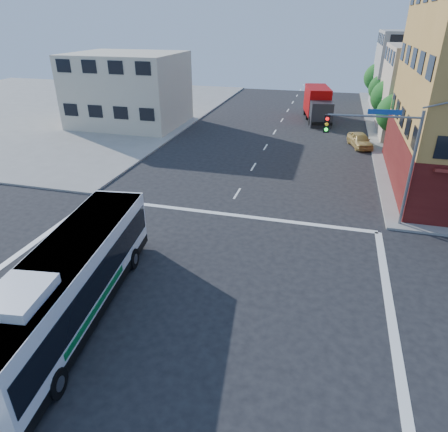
# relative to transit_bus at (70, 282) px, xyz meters

# --- Properties ---
(ground) EXTENTS (120.00, 120.00, 0.00)m
(ground) POSITION_rel_transit_bus_xyz_m (3.55, 1.73, -1.76)
(ground) COLOR black
(ground) RESTS_ON ground
(sidewalk_nw) EXTENTS (50.00, 50.00, 0.15)m
(sidewalk_nw) POSITION_rel_transit_bus_xyz_m (-31.45, 36.73, -1.69)
(sidewalk_nw) COLOR gray
(sidewalk_nw) RESTS_ON ground
(building_east_near) EXTENTS (12.06, 10.06, 9.00)m
(building_east_near) POSITION_rel_transit_bus_xyz_m (20.53, 35.71, 2.74)
(building_east_near) COLOR #C6B297
(building_east_near) RESTS_ON ground
(building_east_far) EXTENTS (12.06, 10.06, 10.00)m
(building_east_far) POSITION_rel_transit_bus_xyz_m (20.53, 49.71, 3.24)
(building_east_far) COLOR gray
(building_east_far) RESTS_ON ground
(building_west) EXTENTS (12.06, 10.06, 8.00)m
(building_west) POSITION_rel_transit_bus_xyz_m (-13.47, 31.71, 2.24)
(building_west) COLOR beige
(building_west) RESTS_ON ground
(signal_mast_ne) EXTENTS (7.91, 1.13, 8.07)m
(signal_mast_ne) POSITION_rel_transit_bus_xyz_m (12.63, 12.35, 3.22)
(signal_mast_ne) COLOR slate
(signal_mast_ne) RESTS_ON ground
(street_tree_a) EXTENTS (3.60, 3.60, 5.53)m
(street_tree_a) POSITION_rel_transit_bus_xyz_m (15.45, 29.66, 1.83)
(street_tree_a) COLOR #372414
(street_tree_a) RESTS_ON ground
(street_tree_b) EXTENTS (3.80, 3.80, 5.79)m
(street_tree_b) POSITION_rel_transit_bus_xyz_m (15.45, 37.66, 1.99)
(street_tree_b) COLOR #372414
(street_tree_b) RESTS_ON ground
(street_tree_c) EXTENTS (3.40, 3.40, 5.29)m
(street_tree_c) POSITION_rel_transit_bus_xyz_m (15.45, 45.66, 1.70)
(street_tree_c) COLOR #372414
(street_tree_c) RESTS_ON ground
(street_tree_d) EXTENTS (4.00, 4.00, 6.03)m
(street_tree_d) POSITION_rel_transit_bus_xyz_m (15.45, 53.66, 2.12)
(street_tree_d) COLOR #372414
(street_tree_d) RESTS_ON ground
(transit_bus) EXTENTS (4.23, 12.41, 3.60)m
(transit_bus) POSITION_rel_transit_bus_xyz_m (0.00, 0.00, 0.00)
(transit_bus) COLOR black
(transit_bus) RESTS_ON ground
(box_truck) EXTENTS (4.01, 8.85, 3.84)m
(box_truck) POSITION_rel_transit_bus_xyz_m (7.69, 39.81, 0.10)
(box_truck) COLOR #232328
(box_truck) RESTS_ON ground
(parked_car) EXTENTS (2.73, 4.37, 1.39)m
(parked_car) POSITION_rel_transit_bus_xyz_m (12.48, 29.23, -1.07)
(parked_car) COLOR tan
(parked_car) RESTS_ON ground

